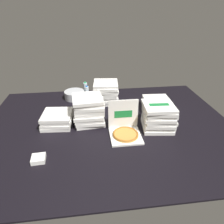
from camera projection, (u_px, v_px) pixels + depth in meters
ground_plane at (109, 126)px, 2.60m from camera, size 3.20×2.40×0.02m
open_pizza_box at (125, 129)px, 2.39m from camera, size 0.36×0.39×0.39m
pizza_stack_left_mid at (157, 104)px, 2.94m from camera, size 0.39×0.39×0.16m
pizza_stack_right_mid at (89, 110)px, 2.58m from camera, size 0.41×0.40×0.36m
pizza_stack_right_near at (106, 92)px, 3.12m from camera, size 0.43×0.42×0.32m
pizza_stack_right_far at (158, 116)px, 2.48m from camera, size 0.42×0.42×0.33m
pizza_stack_left_far at (58, 119)px, 2.58m from camera, size 0.41×0.40×0.16m
ice_bucket at (75, 95)px, 3.28m from camera, size 0.32×0.32×0.13m
water_bottle_0 at (81, 99)px, 3.05m from camera, size 0.07×0.07×0.20m
water_bottle_1 at (87, 92)px, 3.31m from camera, size 0.07×0.07×0.20m
water_bottle_2 at (85, 88)px, 3.46m from camera, size 0.07×0.07×0.20m
napkin_pile at (38, 159)px, 2.01m from camera, size 0.14×0.14×0.05m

